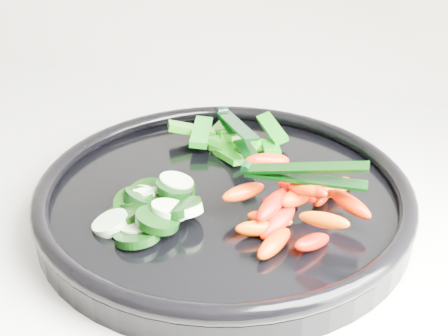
# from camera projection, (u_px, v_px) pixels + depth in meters

# --- Properties ---
(veggie_tray) EXTENTS (0.48, 0.48, 0.04)m
(veggie_tray) POSITION_uv_depth(u_px,v_px,m) (224.00, 198.00, 0.62)
(veggie_tray) COLOR black
(veggie_tray) RESTS_ON counter
(cucumber_pile) EXTENTS (0.11, 0.13, 0.04)m
(cucumber_pile) POSITION_uv_depth(u_px,v_px,m) (152.00, 204.00, 0.59)
(cucumber_pile) COLOR black
(cucumber_pile) RESTS_ON veggie_tray
(carrot_pile) EXTENTS (0.14, 0.16, 0.05)m
(carrot_pile) POSITION_uv_depth(u_px,v_px,m) (296.00, 203.00, 0.57)
(carrot_pile) COLOR #F21D00
(carrot_pile) RESTS_ON veggie_tray
(pepper_pile) EXTENTS (0.14, 0.11, 0.04)m
(pepper_pile) POSITION_uv_depth(u_px,v_px,m) (230.00, 139.00, 0.71)
(pepper_pile) COLOR #09610F
(pepper_pile) RESTS_ON veggie_tray
(tong_carrot) EXTENTS (0.11, 0.02, 0.02)m
(tong_carrot) POSITION_uv_depth(u_px,v_px,m) (302.00, 173.00, 0.56)
(tong_carrot) COLOR black
(tong_carrot) RESTS_ON carrot_pile
(tong_pepper) EXTENTS (0.07, 0.11, 0.02)m
(tong_pepper) POSITION_uv_depth(u_px,v_px,m) (236.00, 129.00, 0.69)
(tong_pepper) COLOR black
(tong_pepper) RESTS_ON pepper_pile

